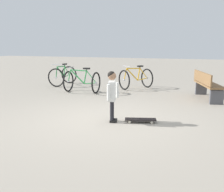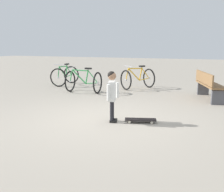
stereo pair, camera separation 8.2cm
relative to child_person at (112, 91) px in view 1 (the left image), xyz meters
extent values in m
plane|color=#9E9384|center=(-0.25, 0.12, -0.66)|extent=(50.00, 50.00, 0.00)
cylinder|color=black|center=(-0.02, 0.05, -0.42)|extent=(0.08, 0.08, 0.42)
cube|color=black|center=(0.01, 0.06, -0.63)|extent=(0.17, 0.12, 0.05)
cylinder|color=black|center=(0.01, -0.05, -0.42)|extent=(0.08, 0.08, 0.42)
cube|color=black|center=(0.04, -0.05, -0.63)|extent=(0.17, 0.12, 0.05)
cube|color=white|center=(0.00, 0.00, -0.01)|extent=(0.20, 0.27, 0.40)
cylinder|color=white|center=(0.05, 0.18, -0.01)|extent=(0.06, 0.06, 0.32)
cylinder|color=white|center=(-0.02, -0.17, -0.01)|extent=(0.06, 0.06, 0.32)
sphere|color=#9E7051|center=(0.00, 0.00, 0.31)|extent=(0.17, 0.17, 0.17)
sphere|color=black|center=(-0.01, 0.00, 0.32)|extent=(0.16, 0.16, 0.16)
cube|color=black|center=(0.57, 0.16, -0.59)|extent=(0.67, 0.37, 0.02)
cube|color=#B7B7BC|center=(0.79, 0.23, -0.61)|extent=(0.06, 0.11, 0.02)
cube|color=#B7B7BC|center=(0.35, 0.10, -0.61)|extent=(0.06, 0.11, 0.02)
cylinder|color=beige|center=(0.76, 0.30, -0.63)|extent=(0.06, 0.04, 0.06)
cylinder|color=beige|center=(0.81, 0.15, -0.63)|extent=(0.06, 0.04, 0.06)
cylinder|color=beige|center=(0.33, 0.17, -0.63)|extent=(0.06, 0.04, 0.06)
cylinder|color=beige|center=(0.38, 0.03, -0.63)|extent=(0.06, 0.04, 0.06)
torus|color=black|center=(-0.92, 3.73, -0.30)|extent=(0.58, 0.49, 0.71)
torus|color=black|center=(-0.27, 4.52, -0.30)|extent=(0.58, 0.49, 0.71)
cylinder|color=#B7B7BC|center=(-0.92, 3.73, -0.30)|extent=(0.08, 0.08, 0.06)
cylinder|color=#B7B7BC|center=(-0.27, 4.52, -0.30)|extent=(0.08, 0.08, 0.06)
cylinder|color=gold|center=(-0.70, 4.00, -0.13)|extent=(0.36, 0.42, 0.48)
cylinder|color=gold|center=(-0.67, 4.04, 0.09)|extent=(0.40, 0.48, 0.06)
cylinder|color=gold|center=(-0.51, 4.23, -0.12)|extent=(0.12, 0.13, 0.48)
cylinder|color=gold|center=(-0.41, 4.35, -0.33)|extent=(0.30, 0.35, 0.08)
cylinder|color=gold|center=(-0.37, 4.39, -0.11)|extent=(0.25, 0.29, 0.40)
cylinder|color=gold|center=(-0.89, 3.77, -0.10)|extent=(0.11, 0.12, 0.41)
cube|color=black|center=(-0.48, 4.27, 0.16)|extent=(0.22, 0.23, 0.05)
cylinder|color=#B7B7BC|center=(-0.86, 3.81, 0.18)|extent=(0.37, 0.31, 0.02)
torus|color=black|center=(-3.54, 3.45, -0.30)|extent=(0.71, 0.07, 0.71)
torus|color=black|center=(-3.56, 4.47, -0.30)|extent=(0.71, 0.07, 0.71)
cylinder|color=#B7B7BC|center=(-3.54, 3.45, -0.30)|extent=(0.06, 0.06, 0.06)
cylinder|color=#B7B7BC|center=(-3.56, 4.47, -0.30)|extent=(0.06, 0.06, 0.06)
cylinder|color=green|center=(-3.55, 3.80, -0.13)|extent=(0.05, 0.52, 0.48)
cylinder|color=green|center=(-3.55, 3.85, 0.09)|extent=(0.05, 0.59, 0.06)
cylinder|color=green|center=(-3.55, 4.09, -0.12)|extent=(0.04, 0.14, 0.48)
cylinder|color=green|center=(-3.56, 4.26, -0.33)|extent=(0.04, 0.43, 0.08)
cylinder|color=green|center=(-3.56, 4.31, -0.11)|extent=(0.04, 0.35, 0.40)
cylinder|color=green|center=(-3.54, 3.50, -0.10)|extent=(0.04, 0.13, 0.41)
cube|color=black|center=(-3.56, 4.14, 0.16)|extent=(0.11, 0.22, 0.05)
cylinder|color=#B7B7BC|center=(-3.54, 3.55, 0.18)|extent=(0.46, 0.03, 0.02)
torus|color=black|center=(-2.60, 2.74, -0.30)|extent=(0.07, 0.71, 0.71)
torus|color=black|center=(-1.58, 2.76, -0.30)|extent=(0.07, 0.71, 0.71)
cylinder|color=#B7B7BC|center=(-2.60, 2.74, -0.30)|extent=(0.06, 0.06, 0.06)
cylinder|color=#B7B7BC|center=(-1.58, 2.76, -0.30)|extent=(0.06, 0.06, 0.06)
cylinder|color=green|center=(-2.25, 2.74, -0.13)|extent=(0.52, 0.05, 0.48)
cylinder|color=green|center=(-2.20, 2.75, 0.09)|extent=(0.59, 0.05, 0.06)
cylinder|color=green|center=(-1.96, 2.75, -0.12)|extent=(0.14, 0.04, 0.48)
cylinder|color=green|center=(-1.79, 2.76, -0.33)|extent=(0.43, 0.04, 0.08)
cylinder|color=green|center=(-1.74, 2.76, -0.11)|extent=(0.35, 0.04, 0.40)
cylinder|color=green|center=(-2.55, 2.74, -0.10)|extent=(0.13, 0.04, 0.41)
cube|color=black|center=(-1.91, 2.75, 0.16)|extent=(0.22, 0.11, 0.05)
cylinder|color=#B7B7BC|center=(-2.50, 2.74, 0.18)|extent=(0.03, 0.46, 0.02)
cube|color=brown|center=(1.89, 3.12, -0.22)|extent=(0.90, 1.66, 0.05)
cube|color=brown|center=(1.69, 3.06, -0.02)|extent=(0.52, 1.54, 0.32)
cube|color=#4C4C51|center=(2.10, 2.45, -0.46)|extent=(0.36, 0.18, 0.39)
cube|color=#4C4C51|center=(1.68, 3.79, -0.46)|extent=(0.36, 0.18, 0.39)
camera|label=1|loc=(1.76, -4.78, 0.93)|focal=40.64mm
camera|label=2|loc=(1.84, -4.75, 0.93)|focal=40.64mm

